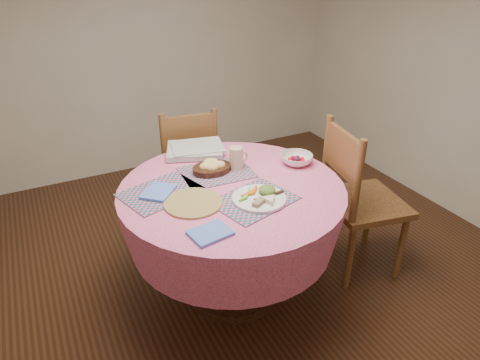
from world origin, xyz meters
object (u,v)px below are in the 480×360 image
object	(u,v)px
dining_table	(232,217)
dinner_plate	(261,197)
chair_right	(358,197)
fruit_bowl	(297,159)
chair_back	(188,164)
bread_bowl	(212,167)
latte_mug	(237,158)
wicker_trivet	(193,203)

from	to	relation	value
dining_table	dinner_plate	bearing A→B (deg)	-71.19
chair_right	fruit_bowl	world-z (taller)	chair_right
dining_table	dinner_plate	world-z (taller)	dinner_plate
dining_table	chair_back	world-z (taller)	chair_back
bread_bowl	latte_mug	bearing A→B (deg)	-10.91
dinner_plate	dining_table	bearing A→B (deg)	108.81
dining_table	latte_mug	distance (m)	0.34
chair_right	bread_bowl	distance (m)	0.94
bread_bowl	dining_table	bearing A→B (deg)	-82.79
wicker_trivet	dinner_plate	xyz separation A→B (m)	(0.32, -0.13, 0.02)
wicker_trivet	chair_right	bearing A→B (deg)	-2.84
chair_right	fruit_bowl	distance (m)	0.47
fruit_bowl	chair_right	bearing A→B (deg)	-30.87
chair_right	bread_bowl	bearing A→B (deg)	79.38
dining_table	fruit_bowl	size ratio (longest dim) A/B	6.11
latte_mug	fruit_bowl	world-z (taller)	latte_mug
wicker_trivet	fruit_bowl	distance (m)	0.74
wicker_trivet	dinner_plate	size ratio (longest dim) A/B	1.08
wicker_trivet	bread_bowl	xyz separation A→B (m)	(0.23, 0.28, 0.03)
dining_table	fruit_bowl	distance (m)	0.53
chair_back	fruit_bowl	world-z (taller)	chair_back
latte_mug	fruit_bowl	bearing A→B (deg)	-15.82
chair_back	dinner_plate	world-z (taller)	chair_back
chair_right	wicker_trivet	distance (m)	1.09
dining_table	fruit_bowl	xyz separation A→B (m)	(0.47, 0.08, 0.22)
chair_right	latte_mug	bearing A→B (deg)	77.30
dinner_plate	chair_right	bearing A→B (deg)	5.93
chair_right	wicker_trivet	size ratio (longest dim) A/B	3.38
chair_right	wicker_trivet	xyz separation A→B (m)	(-1.07, 0.05, 0.23)
dinner_plate	fruit_bowl	xyz separation A→B (m)	(0.41, 0.28, 0.01)
chair_back	fruit_bowl	size ratio (longest dim) A/B	4.66
chair_back	wicker_trivet	xyz separation A→B (m)	(-0.32, -0.95, 0.26)
wicker_trivet	latte_mug	xyz separation A→B (m)	(0.37, 0.25, 0.07)
chair_right	latte_mug	size ratio (longest dim) A/B	7.67
bread_bowl	latte_mug	xyz separation A→B (m)	(0.15, -0.03, 0.04)
chair_right	latte_mug	world-z (taller)	chair_right
fruit_bowl	wicker_trivet	bearing A→B (deg)	-168.35
wicker_trivet	fruit_bowl	size ratio (longest dim) A/B	1.48
bread_bowl	fruit_bowl	world-z (taller)	bread_bowl
chair_back	fruit_bowl	bearing A→B (deg)	126.82
chair_back	latte_mug	xyz separation A→B (m)	(0.05, -0.70, 0.33)
dining_table	wicker_trivet	bearing A→B (deg)	-164.61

